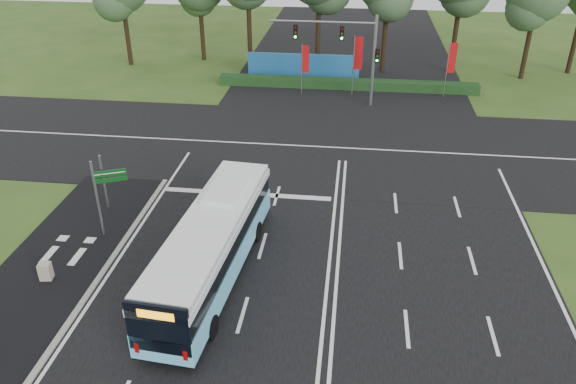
{
  "coord_description": "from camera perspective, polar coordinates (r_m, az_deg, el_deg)",
  "views": [
    {
      "loc": [
        0.69,
        -22.24,
        15.45
      ],
      "look_at": [
        -2.3,
        2.0,
        1.99
      ],
      "focal_mm": 35.0,
      "sensor_mm": 36.0,
      "label": 1
    }
  ],
  "objects": [
    {
      "name": "pedestrian_signal",
      "position": [
        31.14,
        -18.26,
        1.13
      ],
      "size": [
        0.29,
        0.41,
        3.15
      ],
      "rotation": [
        0.0,
        0.0,
        0.28
      ],
      "color": "gray",
      "rests_on": "ground"
    },
    {
      "name": "utility_cabinet",
      "position": [
        27.17,
        -23.4,
        -7.45
      ],
      "size": [
        0.58,
        0.5,
        0.86
      ],
      "primitive_type": "cube",
      "rotation": [
        0.0,
        0.0,
        0.15
      ],
      "color": "#B2A58F",
      "rests_on": "ground"
    },
    {
      "name": "banner_flag_right",
      "position": [
        47.86,
        16.21,
        12.62
      ],
      "size": [
        0.67,
        0.14,
        4.55
      ],
      "rotation": [
        0.0,
        0.0,
        0.13
      ],
      "color": "gray",
      "rests_on": "ground"
    },
    {
      "name": "road_main",
      "position": [
        27.07,
        4.33,
        -5.99
      ],
      "size": [
        20.0,
        120.0,
        0.04
      ],
      "primitive_type": "cube",
      "color": "black",
      "rests_on": "ground"
    },
    {
      "name": "street_sign",
      "position": [
        28.34,
        -18.26,
        0.27
      ],
      "size": [
        1.48,
        0.71,
        4.1
      ],
      "rotation": [
        0.0,
        0.0,
        0.42
      ],
      "color": "gray",
      "rests_on": "ground"
    },
    {
      "name": "traffic_light_gantry",
      "position": [
        44.08,
        6.39,
        14.52
      ],
      "size": [
        8.41,
        0.28,
        7.0
      ],
      "color": "gray",
      "rests_on": "ground"
    },
    {
      "name": "hedge",
      "position": [
        49.1,
        5.99,
        10.85
      ],
      "size": [
        22.0,
        1.2,
        0.8
      ],
      "primitive_type": "cube",
      "color": "#123416",
      "rests_on": "ground"
    },
    {
      "name": "ground",
      "position": [
        27.08,
        4.33,
        -6.02
      ],
      "size": [
        120.0,
        120.0,
        0.0
      ],
      "primitive_type": "plane",
      "color": "#2E4F1A",
      "rests_on": "ground"
    },
    {
      "name": "road_cross",
      "position": [
        37.56,
        5.37,
        4.47
      ],
      "size": [
        120.0,
        14.0,
        0.05
      ],
      "primitive_type": "cube",
      "color": "black",
      "rests_on": "ground"
    },
    {
      "name": "banner_flag_mid",
      "position": [
        46.7,
        7.03,
        13.45
      ],
      "size": [
        0.73,
        0.08,
        4.95
      ],
      "rotation": [
        0.0,
        0.0,
        0.02
      ],
      "color": "gray",
      "rests_on": "ground"
    },
    {
      "name": "banner_flag_left",
      "position": [
        46.84,
        1.7,
        13.09
      ],
      "size": [
        0.61,
        0.12,
        4.17
      ],
      "rotation": [
        0.0,
        0.0,
        0.11
      ],
      "color": "gray",
      "rests_on": "ground"
    },
    {
      "name": "kerb_strip",
      "position": [
        26.89,
        -18.28,
        -7.75
      ],
      "size": [
        0.25,
        18.0,
        0.12
      ],
      "primitive_type": "cube",
      "color": "gray",
      "rests_on": "ground"
    },
    {
      "name": "city_bus",
      "position": [
        24.62,
        -7.72,
        -5.49
      ],
      "size": [
        3.35,
        11.68,
        3.31
      ],
      "rotation": [
        0.0,
        0.0,
        -0.08
      ],
      "color": "#6DD1FE",
      "rests_on": "ground"
    },
    {
      "name": "blue_hoarding",
      "position": [
        51.5,
        1.56,
        12.66
      ],
      "size": [
        10.0,
        0.3,
        2.2
      ],
      "primitive_type": "cube",
      "color": "#1C5C99",
      "rests_on": "ground"
    },
    {
      "name": "bike_path",
      "position": [
        27.96,
        -22.78,
        -7.22
      ],
      "size": [
        5.0,
        18.0,
        0.06
      ],
      "primitive_type": "cube",
      "color": "black",
      "rests_on": "ground"
    }
  ]
}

